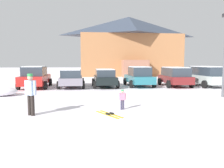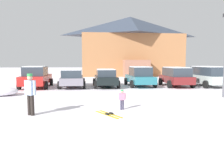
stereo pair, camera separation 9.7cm
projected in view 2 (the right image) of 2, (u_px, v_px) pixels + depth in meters
The scene contains 11 objects.
ski_lodge at pixel (130, 46), 34.99m from camera, with size 16.08×10.86×9.25m.
parked_red_sedan at pixel (36, 77), 18.06m from camera, with size 2.47×4.62×1.78m.
parked_grey_wagon at pixel (72, 77), 18.45m from camera, with size 2.45×4.73×1.53m.
parked_black_sedan at pixel (106, 78), 18.55m from camera, with size 2.27×4.23×1.54m.
parked_teal_hatchback at pixel (140, 76), 19.07m from camera, with size 2.39×4.38×1.73m.
parked_maroon_van at pixel (176, 76), 18.90m from camera, with size 2.21×4.04×1.69m.
parked_silver_wagon at pixel (208, 76), 18.92m from camera, with size 2.46×4.57×1.76m.
skier_adult_in_blue_parka at pixel (30, 92), 8.66m from camera, with size 0.53×0.43×1.67m.
skier_child_in_pink_snowsuit at pixel (122, 98), 9.73m from camera, with size 0.32×0.18×0.89m.
pair_of_skis at pixel (109, 114), 8.82m from camera, with size 1.08×1.46×0.08m.
plowed_snow_pile at pixel (2, 91), 13.79m from camera, with size 1.99×1.59×0.55m, color white.
Camera 2 is at (-0.36, -4.11, 2.13)m, focal length 35.00 mm.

